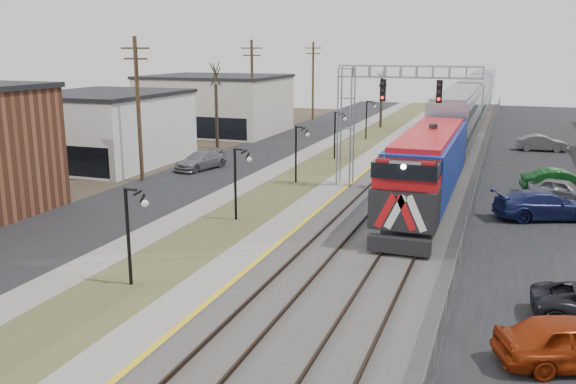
% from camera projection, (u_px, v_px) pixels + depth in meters
% --- Properties ---
extents(street_west, '(7.00, 120.00, 0.04)m').
position_uv_depth(street_west, '(239.00, 160.00, 51.43)').
color(street_west, black).
rests_on(street_west, ground).
extents(sidewalk, '(2.00, 120.00, 0.08)m').
position_uv_depth(sidewalk, '(289.00, 163.00, 49.94)').
color(sidewalk, gray).
rests_on(sidewalk, ground).
extents(grass_median, '(4.00, 120.00, 0.06)m').
position_uv_depth(grass_median, '(324.00, 165.00, 48.95)').
color(grass_median, '#494E2A').
rests_on(grass_median, ground).
extents(platform, '(2.00, 120.00, 0.24)m').
position_uv_depth(platform, '(361.00, 166.00, 47.94)').
color(platform, gray).
rests_on(platform, ground).
extents(ballast_bed, '(8.00, 120.00, 0.20)m').
position_uv_depth(ballast_bed, '(425.00, 171.00, 46.29)').
color(ballast_bed, '#595651').
rests_on(ballast_bed, ground).
extents(platform_edge, '(0.24, 120.00, 0.01)m').
position_uv_depth(platform_edge, '(372.00, 166.00, 47.62)').
color(platform_edge, gold).
rests_on(platform_edge, platform).
extents(track_near, '(1.58, 120.00, 0.15)m').
position_uv_depth(track_near, '(399.00, 167.00, 46.91)').
color(track_near, '#2D2119').
rests_on(track_near, ballast_bed).
extents(track_far, '(1.58, 120.00, 0.15)m').
position_uv_depth(track_far, '(446.00, 170.00, 45.76)').
color(track_far, '#2D2119').
rests_on(track_far, ballast_bed).
extents(train, '(3.00, 85.85, 5.33)m').
position_uv_depth(train, '(469.00, 107.00, 67.13)').
color(train, '#132C9B').
rests_on(train, ground).
extents(signal_gantry, '(9.00, 1.07, 8.15)m').
position_uv_depth(signal_gantry, '(372.00, 105.00, 39.53)').
color(signal_gantry, gray).
rests_on(signal_gantry, ground).
extents(lampposts, '(0.14, 62.14, 4.00)m').
position_uv_depth(lampposts, '(238.00, 184.00, 33.20)').
color(lampposts, black).
rests_on(lampposts, ground).
extents(utility_poles, '(0.28, 80.28, 10.00)m').
position_uv_depth(utility_poles, '(139.00, 110.00, 42.12)').
color(utility_poles, '#4C3823').
rests_on(utility_poles, ground).
extents(fence, '(0.04, 120.00, 1.60)m').
position_uv_depth(fence, '(484.00, 165.00, 44.74)').
color(fence, gray).
rests_on(fence, ground).
extents(buildings_west, '(14.00, 67.00, 7.00)m').
position_uv_depth(buildings_west, '(57.00, 136.00, 44.00)').
color(buildings_west, beige).
rests_on(buildings_west, ground).
extents(bare_trees, '(12.30, 42.30, 5.95)m').
position_uv_depth(bare_trees, '(245.00, 122.00, 54.78)').
color(bare_trees, '#382D23').
rests_on(bare_trees, ground).
extents(car_lot_a, '(4.90, 3.41, 1.55)m').
position_uv_depth(car_lot_a, '(574.00, 343.00, 17.88)').
color(car_lot_a, maroon).
rests_on(car_lot_a, ground).
extents(car_lot_d, '(5.86, 4.10, 1.58)m').
position_uv_depth(car_lot_d, '(544.00, 206.00, 33.39)').
color(car_lot_d, '#161E50').
rests_on(car_lot_d, ground).
extents(car_lot_e, '(4.25, 2.76, 1.34)m').
position_uv_depth(car_lot_e, '(562.00, 190.00, 37.48)').
color(car_lot_e, gray).
rests_on(car_lot_e, ground).
extents(car_lot_f, '(5.01, 2.53, 1.58)m').
position_uv_depth(car_lot_f, '(561.00, 183.00, 39.12)').
color(car_lot_f, '#0D4515').
rests_on(car_lot_f, ground).
extents(car_street_b, '(3.09, 5.09, 1.38)m').
position_uv_depth(car_street_b, '(201.00, 161.00, 47.20)').
color(car_street_b, slate).
rests_on(car_street_b, ground).
extents(car_lot_g, '(4.49, 1.93, 1.44)m').
position_uv_depth(car_lot_g, '(542.00, 143.00, 55.55)').
color(car_lot_g, slate).
rests_on(car_lot_g, ground).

